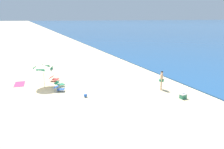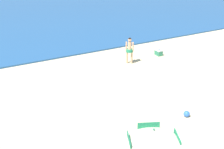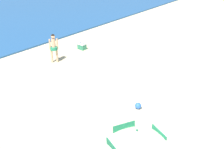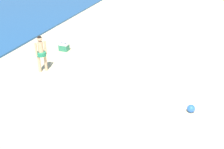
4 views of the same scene
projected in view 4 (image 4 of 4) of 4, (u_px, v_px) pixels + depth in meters
person_standing_near_shore at (41, 51)px, 12.41m from camera, size 0.42×0.41×1.66m
cooler_box at (64, 47)px, 14.87m from camera, size 0.36×0.50×0.43m
beach_ball at (191, 109)px, 9.97m from camera, size 0.28×0.28×0.28m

